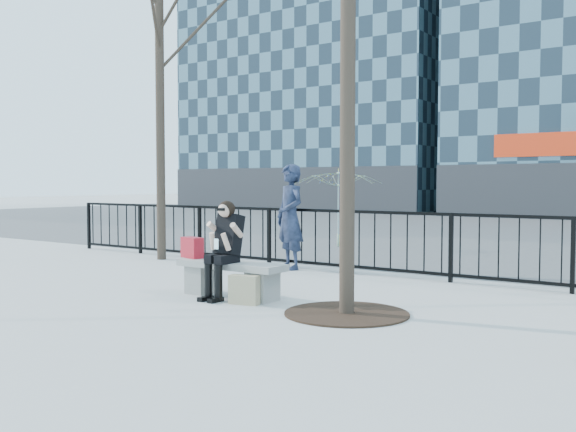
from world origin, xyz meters
The scene contains 12 objects.
ground centered at (0.00, 0.00, 0.00)m, with size 120.00×120.00×0.00m, color #A7A6A1.
street_surface centered at (0.00, 15.00, 0.00)m, with size 60.00×23.00×0.01m, color #474747.
railing centered at (0.00, 3.00, 0.55)m, with size 14.00×0.06×1.10m.
building_left centered at (-15.00, 27.00, 11.30)m, with size 16.20×10.20×22.60m.
tree_left centered at (-4.00, 2.50, 4.86)m, with size 2.80×2.80×6.50m.
tree_grate centered at (1.90, -0.10, 0.01)m, with size 1.50×1.50×0.02m, color black.
bench_main centered at (0.00, 0.00, 0.30)m, with size 1.65×0.46×0.49m.
seated_woman centered at (0.00, -0.16, 0.67)m, with size 0.50×0.64×1.34m.
handbag centered at (-0.75, 0.02, 0.64)m, with size 0.36×0.17×0.30m, color #AF1521.
shopping_bag centered at (0.49, -0.31, 0.19)m, with size 0.40×0.15×0.38m, color #C4B98A.
standing_man centered at (-0.97, 2.80, 0.96)m, with size 0.70×0.46×1.91m, color black.
vendor_umbrella centered at (-2.32, 6.74, 0.97)m, with size 2.10×2.15×1.93m, color yellow.
Camera 1 is at (5.73, -6.72, 1.58)m, focal length 40.00 mm.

